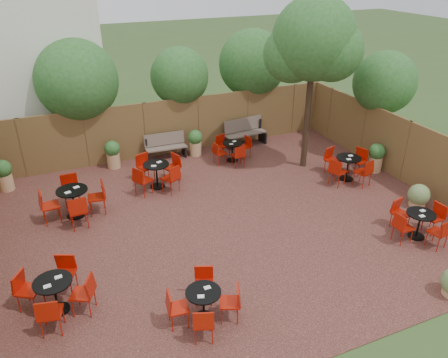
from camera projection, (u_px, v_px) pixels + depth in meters
name	position (u px, v px, depth m)	size (l,w,h in m)	color
ground	(230.00, 219.00, 12.10)	(80.00, 80.00, 0.00)	#354F23
courtyard_paving	(230.00, 219.00, 12.10)	(12.00, 10.00, 0.02)	#331815
fence_back	(174.00, 127.00, 15.73)	(12.00, 0.08, 2.00)	brown
fence_right	(405.00, 151.00, 13.76)	(0.08, 10.00, 2.00)	brown
neighbour_building	(19.00, 35.00, 15.23)	(5.00, 4.00, 8.00)	silver
overhang_foliage	(124.00, 101.00, 12.63)	(15.60, 10.83, 2.70)	#22551B
courtyard_tree	(314.00, 45.00, 13.27)	(2.73, 2.63, 5.51)	black
park_bench_left	(166.00, 146.00, 15.51)	(1.45, 0.51, 0.89)	brown
park_bench_right	(244.00, 132.00, 16.58)	(1.67, 0.71, 1.00)	brown
bistro_tables	(208.00, 203.00, 11.97)	(10.66, 8.09, 0.95)	black
planters	(175.00, 156.00, 14.54)	(11.84, 4.27, 0.98)	tan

